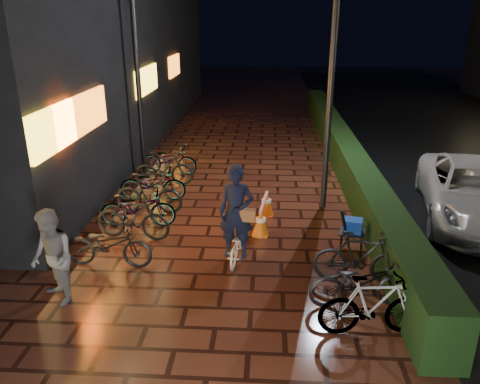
# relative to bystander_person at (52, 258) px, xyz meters

# --- Properties ---
(ground) EXTENTS (80.00, 80.00, 0.00)m
(ground) POSITION_rel_bystander_person_xyz_m (2.83, 0.51, -0.86)
(ground) COLOR #381911
(ground) RESTS_ON ground
(hedge) EXTENTS (0.70, 20.00, 1.00)m
(hedge) POSITION_rel_bystander_person_xyz_m (6.13, 8.51, -0.36)
(hedge) COLOR black
(hedge) RESTS_ON ground
(bystander_person) EXTENTS (1.05, 1.06, 1.72)m
(bystander_person) POSITION_rel_bystander_person_xyz_m (0.00, 0.00, 0.00)
(bystander_person) COLOR #5F5F62
(bystander_person) RESTS_ON ground
(van) EXTENTS (3.33, 5.45, 1.41)m
(van) POSITION_rel_bystander_person_xyz_m (8.68, 4.07, -0.15)
(van) COLOR silver
(van) RESTS_ON ground
(storefront_block) EXTENTS (12.09, 22.00, 9.00)m
(storefront_block) POSITION_rel_bystander_person_xyz_m (-6.66, 12.01, 3.64)
(storefront_block) COLOR black
(storefront_block) RESTS_ON ground
(lamp_post_hedge) EXTENTS (0.54, 0.28, 5.71)m
(lamp_post_hedge) POSITION_rel_bystander_person_xyz_m (5.10, 4.67, 2.28)
(lamp_post_hedge) COLOR black
(lamp_post_hedge) RESTS_ON ground
(lamp_post_sf) EXTENTS (0.54, 0.28, 5.79)m
(lamp_post_sf) POSITION_rel_bystander_person_xyz_m (-0.27, 7.15, 2.33)
(lamp_post_sf) COLOR black
(lamp_post_sf) RESTS_ON ground
(cyclist) EXTENTS (0.76, 1.48, 2.05)m
(cyclist) POSITION_rel_bystander_person_xyz_m (3.04, 1.67, -0.10)
(cyclist) COLOR white
(cyclist) RESTS_ON ground
(traffic_barrier) EXTENTS (0.52, 1.53, 0.62)m
(traffic_barrier) POSITION_rel_bystander_person_xyz_m (3.56, 3.45, -0.55)
(traffic_barrier) COLOR #D65A0B
(traffic_barrier) RESTS_ON ground
(cart_assembly) EXTENTS (0.64, 0.54, 0.99)m
(cart_assembly) POSITION_rel_bystander_person_xyz_m (5.44, 2.30, -0.35)
(cart_assembly) COLOR black
(cart_assembly) RESTS_ON ground
(parked_bikes_storefront) EXTENTS (1.93, 6.63, 1.03)m
(parked_bikes_storefront) POSITION_rel_bystander_person_xyz_m (0.59, 4.14, -0.38)
(parked_bikes_storefront) COLOR black
(parked_bikes_storefront) RESTS_ON ground
(parked_bikes_hedge) EXTENTS (1.92, 2.19, 1.03)m
(parked_bikes_hedge) POSITION_rel_bystander_person_xyz_m (5.30, 0.19, -0.36)
(parked_bikes_hedge) COLOR black
(parked_bikes_hedge) RESTS_ON ground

